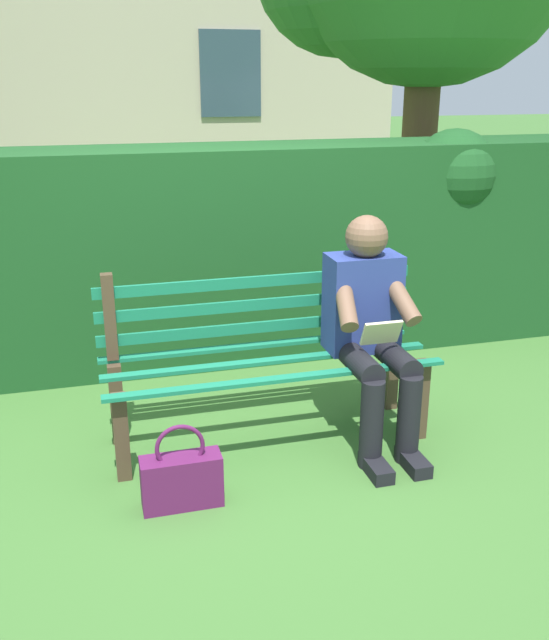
# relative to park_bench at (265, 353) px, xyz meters

# --- Properties ---
(ground) EXTENTS (60.00, 60.00, 0.00)m
(ground) POSITION_rel_park_bench_xyz_m (0.00, 0.09, -0.47)
(ground) COLOR #3D6B2D
(park_bench) EXTENTS (1.73, 0.53, 0.92)m
(park_bench) POSITION_rel_park_bench_xyz_m (0.00, 0.00, 0.00)
(park_bench) COLOR #4C3828
(park_bench) RESTS_ON ground
(person_seated) EXTENTS (0.44, 0.73, 1.20)m
(person_seated) POSITION_rel_park_bench_xyz_m (-0.51, 0.19, 0.17)
(person_seated) COLOR navy
(person_seated) RESTS_ON ground
(hedge_backdrop) EXTENTS (5.80, 0.75, 1.52)m
(hedge_backdrop) POSITION_rel_park_bench_xyz_m (0.04, -1.23, 0.28)
(hedge_backdrop) COLOR #19471E
(hedge_backdrop) RESTS_ON ground
(handbag) EXTENTS (0.36, 0.13, 0.41)m
(handbag) POSITION_rel_park_bench_xyz_m (0.54, 0.58, -0.33)
(handbag) COLOR #59194C
(handbag) RESTS_ON ground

